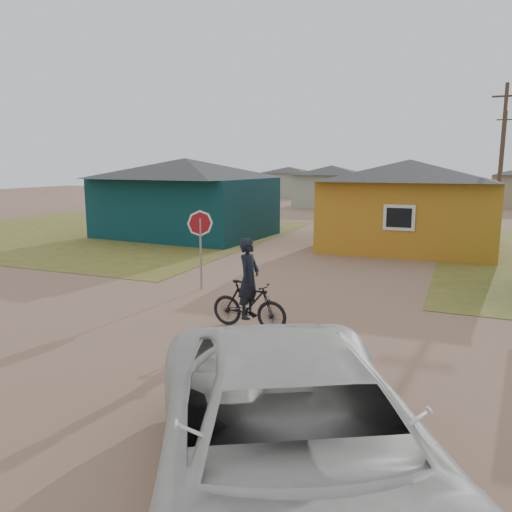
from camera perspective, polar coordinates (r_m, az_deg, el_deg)
The scene contains 11 objects.
ground at distance 10.81m, azimuth -5.22°, elevation -9.55°, with size 120.00×120.00×0.00m, color #956E56.
grass_nw at distance 29.14m, azimuth -17.80°, elevation 2.68°, with size 20.00×18.00×0.00m, color olive.
house_teal at distance 26.15m, azimuth -8.03°, elevation 6.76°, with size 8.93×7.08×4.00m.
house_yellow at distance 23.14m, azimuth 16.97°, elevation 5.82°, with size 7.72×6.76×3.90m.
house_pale_west at distance 44.34m, azimuth 8.59°, elevation 7.96°, with size 7.04×6.15×3.60m.
house_pale_north at distance 58.12m, azimuth 3.78°, elevation 8.52°, with size 6.28×5.81×3.40m.
utility_pole_near at distance 31.02m, azimuth 26.22°, elevation 10.22°, with size 1.40×0.20×8.00m.
utility_pole_far at distance 47.05m, azimuth 26.34°, elevation 9.93°, with size 1.40×0.20×8.00m.
stop_sign at distance 14.76m, azimuth -6.39°, elevation 2.83°, with size 0.74×0.32×2.37m.
cyclist at distance 11.29m, azimuth -0.82°, elevation -4.61°, with size 1.86×0.68×2.08m.
vehicle at distance 5.42m, azimuth 4.58°, elevation -20.94°, with size 2.88×6.25×1.74m, color silver.
Camera 1 is at (4.78, -8.97, 3.69)m, focal length 35.00 mm.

